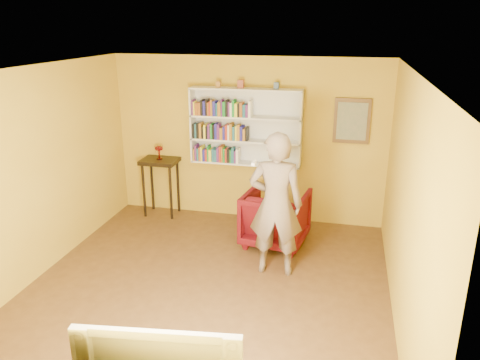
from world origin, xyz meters
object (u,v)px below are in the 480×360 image
at_px(bookshelf, 246,127).
at_px(armchair, 276,218).
at_px(console_table, 160,169).
at_px(person, 276,205).
at_px(ruby_lustre, 159,150).

height_order(bookshelf, armchair, bookshelf).
xyz_separation_m(bookshelf, console_table, (-1.47, -0.16, -0.77)).
relative_size(bookshelf, console_table, 1.81).
distance_m(armchair, person, 1.01).
xyz_separation_m(console_table, armchair, (2.11, -0.69, -0.41)).
bearing_deg(ruby_lustre, armchair, -18.13).
relative_size(bookshelf, ruby_lustre, 7.77).
xyz_separation_m(console_table, person, (2.22, -1.53, 0.14)).
bearing_deg(bookshelf, console_table, -173.79).
xyz_separation_m(ruby_lustre, person, (2.22, -1.53, -0.20)).
bearing_deg(bookshelf, person, -65.78).
bearing_deg(armchair, console_table, -9.82).
height_order(bookshelf, person, bookshelf).
distance_m(console_table, person, 2.70).
bearing_deg(person, ruby_lustre, -37.65).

